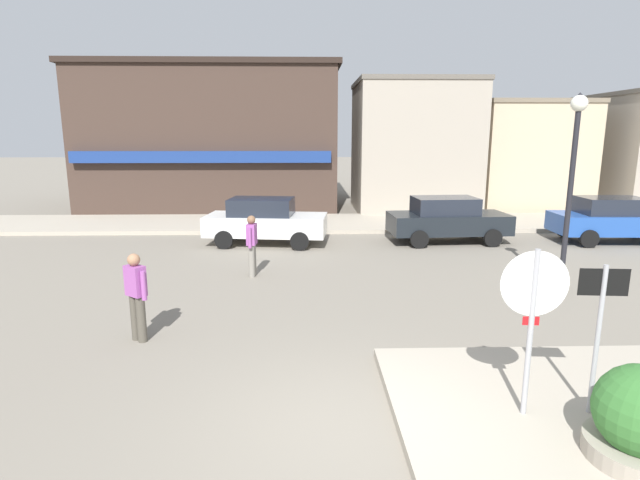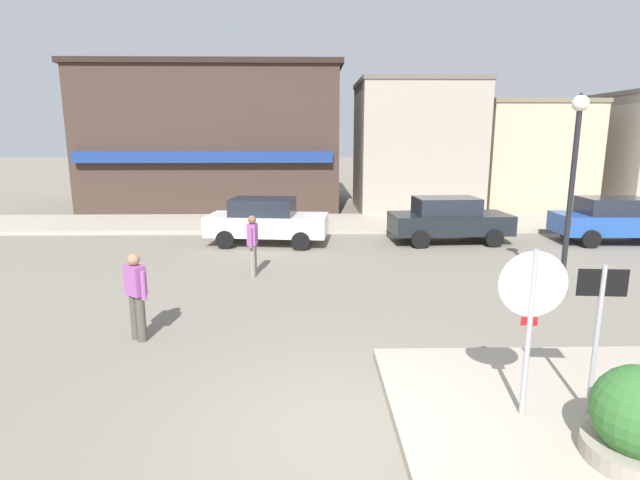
{
  "view_description": "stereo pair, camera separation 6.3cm",
  "coord_description": "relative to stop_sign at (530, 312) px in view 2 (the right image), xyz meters",
  "views": [
    {
      "loc": [
        -0.49,
        -5.6,
        3.63
      ],
      "look_at": [
        -0.21,
        4.5,
        1.5
      ],
      "focal_mm": 28.0,
      "sensor_mm": 36.0,
      "label": 1
    },
    {
      "loc": [
        -0.43,
        -5.6,
        3.63
      ],
      "look_at": [
        -0.21,
        4.5,
        1.5
      ],
      "focal_mm": 28.0,
      "sensor_mm": 36.0,
      "label": 2
    }
  ],
  "objects": [
    {
      "name": "ground_plane",
      "position": [
        -2.27,
        -0.11,
        -1.52
      ],
      "size": [
        160.0,
        160.0,
        0.0
      ],
      "primitive_type": "plane",
      "color": "gray"
    },
    {
      "name": "kerb_far",
      "position": [
        -2.27,
        14.56,
        -1.44
      ],
      "size": [
        80.0,
        4.0,
        0.15
      ],
      "primitive_type": "cube",
      "color": "#A89E8C",
      "rests_on": "ground"
    },
    {
      "name": "stop_sign",
      "position": [
        0.0,
        0.0,
        0.0
      ],
      "size": [
        0.82,
        0.1,
        2.3
      ],
      "color": "#9E9EA3",
      "rests_on": "ground"
    },
    {
      "name": "one_way_sign",
      "position": [
        0.85,
        -0.0,
        -0.19
      ],
      "size": [
        0.6,
        0.08,
        2.1
      ],
      "color": "#9E9EA3",
      "rests_on": "ground"
    },
    {
      "name": "planter",
      "position": [
        0.85,
        -0.95,
        -0.96
      ],
      "size": [
        1.1,
        1.1,
        1.23
      ],
      "color": "gray",
      "rests_on": "ground"
    },
    {
      "name": "lamp_post",
      "position": [
        3.22,
        5.38,
        1.44
      ],
      "size": [
        0.36,
        0.36,
        4.54
      ],
      "color": "black",
      "rests_on": "ground"
    },
    {
      "name": "parked_car_nearest",
      "position": [
        -4.14,
        10.91,
        -0.71
      ],
      "size": [
        4.17,
        2.23,
        1.56
      ],
      "color": "white",
      "rests_on": "ground"
    },
    {
      "name": "parked_car_second",
      "position": [
        2.08,
        11.03,
        -0.71
      ],
      "size": [
        4.09,
        2.05,
        1.56
      ],
      "color": "black",
      "rests_on": "ground"
    },
    {
      "name": "parked_car_third",
      "position": [
        7.76,
        10.84,
        -0.71
      ],
      "size": [
        4.07,
        2.01,
        1.56
      ],
      "color": "#234C9E",
      "rests_on": "ground"
    },
    {
      "name": "pedestrian_crossing_near",
      "position": [
        -4.17,
        6.96,
        -0.65
      ],
      "size": [
        0.26,
        0.56,
        1.61
      ],
      "color": "gray",
      "rests_on": "ground"
    },
    {
      "name": "pedestrian_crossing_far",
      "position": [
        -5.77,
        2.81,
        -0.65
      ],
      "size": [
        0.49,
        0.4,
        1.61
      ],
      "color": "#4C473D",
      "rests_on": "ground"
    },
    {
      "name": "building_corner_shop",
      "position": [
        -7.3,
        21.28,
        1.92
      ],
      "size": [
        12.24,
        9.96,
        6.86
      ],
      "color": "#3D2D26",
      "rests_on": "ground"
    },
    {
      "name": "building_storefront_left_near",
      "position": [
        2.46,
        18.74,
        1.56
      ],
      "size": [
        5.67,
        5.13,
        6.15
      ],
      "color": "#9E9384",
      "rests_on": "ground"
    },
    {
      "name": "building_storefront_left_mid",
      "position": [
        8.23,
        20.01,
        1.12
      ],
      "size": [
        5.26,
        6.12,
        5.26
      ],
      "color": "tan",
      "rests_on": "ground"
    }
  ]
}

